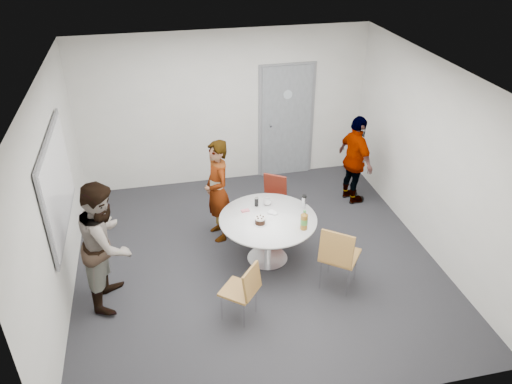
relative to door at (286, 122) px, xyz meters
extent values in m
plane|color=black|center=(-1.10, -2.48, -1.03)|extent=(5.00, 5.00, 0.00)
plane|color=silver|center=(-1.10, -2.48, 1.67)|extent=(5.00, 5.00, 0.00)
plane|color=beige|center=(-1.10, 0.02, 0.32)|extent=(5.00, 0.00, 5.00)
plane|color=beige|center=(-3.60, -2.48, 0.32)|extent=(0.00, 5.00, 5.00)
plane|color=beige|center=(1.40, -2.48, 0.32)|extent=(0.00, 5.00, 5.00)
plane|color=beige|center=(-1.10, -4.98, 0.32)|extent=(5.00, 0.00, 5.00)
cube|color=slate|center=(0.00, -0.01, 0.00)|extent=(0.90, 0.05, 2.05)
cube|color=gray|center=(0.00, 0.01, 0.00)|extent=(1.02, 0.04, 2.12)
cylinder|color=#B2BFC6|center=(0.00, -0.04, 0.52)|extent=(0.16, 0.01, 0.16)
cylinder|color=silver|center=(-0.32, -0.07, -0.01)|extent=(0.04, 0.14, 0.04)
cube|color=gray|center=(-3.56, -2.28, 0.42)|extent=(0.03, 1.90, 1.25)
cube|color=white|center=(-3.54, -2.28, 0.42)|extent=(0.01, 1.78, 1.13)
cylinder|color=white|center=(-0.94, -2.49, -0.34)|extent=(1.34, 1.34, 0.03)
cylinder|color=silver|center=(-0.94, -2.49, -0.68)|extent=(0.09, 0.09, 0.65)
cylinder|color=silver|center=(-0.94, -2.49, -1.01)|extent=(0.58, 0.58, 0.02)
cylinder|color=white|center=(-1.07, -2.60, -0.32)|extent=(0.18, 0.18, 0.01)
cylinder|color=black|center=(-1.07, -2.60, -0.28)|extent=(0.14, 0.14, 0.07)
cylinder|color=white|center=(-1.07, -2.60, -0.23)|extent=(0.14, 0.14, 0.02)
cylinder|color=#8F621F|center=(-0.54, -2.84, -0.22)|extent=(0.09, 0.09, 0.22)
cylinder|color=#448B37|center=(-0.54, -2.84, -0.21)|extent=(0.10, 0.10, 0.08)
cone|color=#8F621F|center=(-0.54, -2.84, -0.08)|extent=(0.09, 0.09, 0.05)
cylinder|color=#4EAD50|center=(-0.54, -2.84, -0.05)|extent=(0.04, 0.04, 0.02)
imported|color=white|center=(-0.86, -2.15, -0.28)|extent=(0.16, 0.16, 0.09)
cylinder|color=black|center=(-1.02, -2.14, -0.26)|extent=(0.06, 0.06, 0.13)
cylinder|color=silver|center=(-0.38, -2.34, -0.24)|extent=(0.07, 0.07, 0.17)
cylinder|color=black|center=(-0.38, -2.34, -0.14)|extent=(0.07, 0.07, 0.03)
cube|color=#DB6D7A|center=(-1.21, -2.25, -0.32)|extent=(0.12, 0.07, 0.02)
ellipsoid|color=white|center=(-0.85, -2.39, -0.31)|extent=(0.19, 0.19, 0.03)
cube|color=olive|center=(-1.55, -3.52, -0.62)|extent=(0.54, 0.54, 0.03)
cube|color=olive|center=(-1.41, -3.63, -0.41)|extent=(0.30, 0.33, 0.36)
cylinder|color=silver|center=(-1.57, -3.30, -0.82)|extent=(0.02, 0.02, 0.41)
cylinder|color=silver|center=(-1.77, -3.54, -0.82)|extent=(0.02, 0.02, 0.41)
cylinder|color=silver|center=(-1.33, -3.49, -0.82)|extent=(0.02, 0.02, 0.41)
cylinder|color=silver|center=(-1.53, -3.73, -0.82)|extent=(0.02, 0.02, 0.41)
cube|color=olive|center=(-0.15, -3.22, -0.54)|extent=(0.64, 0.64, 0.04)
cube|color=olive|center=(-0.29, -3.39, -0.29)|extent=(0.40, 0.34, 0.43)
cylinder|color=silver|center=(0.11, -3.19, -0.78)|extent=(0.02, 0.02, 0.49)
cylinder|color=silver|center=(-0.19, -2.96, -0.78)|extent=(0.02, 0.02, 0.49)
cylinder|color=silver|center=(-0.12, -3.48, -0.78)|extent=(0.02, 0.02, 0.49)
cylinder|color=silver|center=(-0.41, -3.25, -0.78)|extent=(0.02, 0.02, 0.49)
cube|color=maroon|center=(-0.68, -1.64, -0.61)|extent=(0.53, 0.53, 0.03)
cube|color=maroon|center=(-0.58, -1.49, -0.40)|extent=(0.35, 0.27, 0.37)
cylinder|color=silver|center=(-0.89, -1.68, -0.82)|extent=(0.02, 0.02, 0.41)
cylinder|color=silver|center=(-0.63, -1.86, -0.82)|extent=(0.02, 0.02, 0.41)
cylinder|color=silver|center=(-0.72, -1.42, -0.82)|extent=(0.02, 0.02, 0.41)
cylinder|color=silver|center=(-0.46, -1.60, -0.82)|extent=(0.02, 0.02, 0.41)
imported|color=#A5C6EA|center=(-1.52, -1.77, -0.24)|extent=(0.48, 0.64, 1.58)
imported|color=white|center=(-3.05, -2.82, -0.18)|extent=(0.78, 0.92, 1.69)
imported|color=black|center=(0.85, -1.22, -0.26)|extent=(0.53, 0.95, 1.53)
camera|label=1|loc=(-2.33, -8.02, 3.45)|focal=35.00mm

